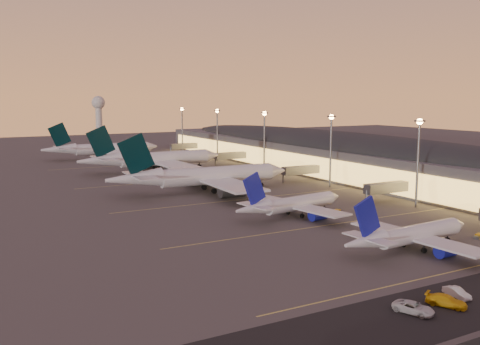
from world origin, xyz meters
name	(u,v)px	position (x,y,z in m)	size (l,w,h in m)	color
ground	(317,221)	(0.00, 0.00, 0.00)	(700.00, 700.00, 0.00)	#464340
airliner_narrow_south	(410,235)	(0.41, -31.34, 3.37)	(36.46, 32.60, 13.03)	silver
airliner_narrow_north	(291,204)	(-3.14, 7.11, 3.44)	(37.28, 33.64, 13.32)	silver
airliner_wide_near	(202,177)	(-8.21, 52.72, 5.37)	(65.07, 59.20, 20.85)	silver
airliner_wide_mid	(153,159)	(-5.60, 108.99, 5.30)	(64.24, 58.41, 20.58)	silver
airliner_wide_far	(102,149)	(-12.20, 167.89, 4.99)	(60.30, 54.65, 19.37)	silver
terminal_building	(330,151)	(61.84, 72.47, 8.78)	(56.35, 255.00, 17.46)	#4F4F54
light_masts	(291,134)	(36.00, 65.00, 17.55)	(2.20, 217.20, 25.90)	slate
radar_tower	(99,112)	(10.00, 260.00, 21.87)	(9.00, 9.00, 32.50)	silver
lane_markings	(242,196)	(0.00, 40.00, 0.01)	(90.00, 180.36, 0.00)	#D8C659
baggage_tug_b	(479,236)	(22.11, -31.71, 0.44)	(3.40, 2.02, 0.95)	#E9B210
baggage_tug_c	(335,212)	(10.07, 4.83, 0.46)	(3.56, 1.99, 1.00)	#E9B210
service_van_a	(414,308)	(-23.72, -55.23, 0.85)	(2.83, 6.14, 1.71)	silver
service_van_b	(446,301)	(-17.26, -55.76, 0.90)	(2.51, 6.17, 1.79)	#E9B210
service_van_c	(457,293)	(-12.77, -54.06, 0.80)	(1.69, 4.86, 1.60)	silver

